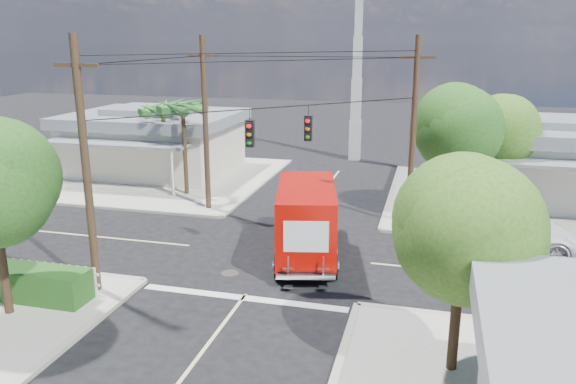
% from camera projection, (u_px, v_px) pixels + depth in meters
% --- Properties ---
extents(ground, '(120.00, 120.00, 0.00)m').
position_uv_depth(ground, '(276.00, 254.00, 23.78)').
color(ground, black).
rests_on(ground, ground).
extents(sidewalk_ne, '(14.12, 14.12, 0.14)m').
position_uv_depth(sidewalk_ne, '(517.00, 201.00, 31.28)').
color(sidewalk_ne, '#A29D92').
rests_on(sidewalk_ne, ground).
extents(sidewalk_nw, '(14.12, 14.12, 0.14)m').
position_uv_depth(sidewalk_nw, '(161.00, 178.00, 36.55)').
color(sidewalk_nw, '#A29D92').
rests_on(sidewalk_nw, ground).
extents(road_markings, '(32.00, 32.00, 0.01)m').
position_uv_depth(road_markings, '(266.00, 267.00, 22.40)').
color(road_markings, beige).
rests_on(road_markings, ground).
extents(building_ne, '(11.80, 10.20, 4.50)m').
position_uv_depth(building_ne, '(549.00, 159.00, 31.30)').
color(building_ne, beige).
rests_on(building_ne, sidewalk_ne).
extents(building_nw, '(10.80, 10.20, 4.30)m').
position_uv_depth(building_nw, '(155.00, 140.00, 37.74)').
color(building_nw, beige).
rests_on(building_nw, sidewalk_nw).
extents(radio_tower, '(0.80, 0.80, 17.00)m').
position_uv_depth(radio_tower, '(357.00, 84.00, 40.83)').
color(radio_tower, silver).
rests_on(radio_tower, ground).
extents(tree_ne_front, '(4.21, 4.14, 6.66)m').
position_uv_depth(tree_ne_front, '(457.00, 126.00, 27.08)').
color(tree_ne_front, '#422D1C').
rests_on(tree_ne_front, sidewalk_ne).
extents(tree_ne_back, '(3.77, 3.66, 5.82)m').
position_uv_depth(tree_ne_back, '(508.00, 133.00, 28.65)').
color(tree_ne_back, '#422D1C').
rests_on(tree_ne_back, sidewalk_ne).
extents(tree_se, '(3.67, 3.54, 5.62)m').
position_uv_depth(tree_se, '(463.00, 233.00, 14.25)').
color(tree_se, '#422D1C').
rests_on(tree_se, sidewalk_se).
extents(palm_nw_front, '(3.01, 3.08, 5.59)m').
position_uv_depth(palm_nw_front, '(183.00, 109.00, 31.27)').
color(palm_nw_front, '#422D1C').
rests_on(palm_nw_front, sidewalk_nw).
extents(palm_nw_back, '(3.01, 3.08, 5.19)m').
position_uv_depth(palm_nw_back, '(163.00, 111.00, 33.25)').
color(palm_nw_back, '#422D1C').
rests_on(palm_nw_back, sidewalk_nw).
extents(utility_poles, '(12.00, 10.68, 9.00)m').
position_uv_depth(utility_poles, '(251.00, 137.00, 24.42)').
color(utility_poles, '#473321').
rests_on(utility_poles, ground).
extents(picket_fence, '(5.94, 0.06, 1.00)m').
position_uv_depth(picket_fence, '(27.00, 272.00, 20.26)').
color(picket_fence, silver).
rests_on(picket_fence, sidewalk_sw).
extents(hedge_sw, '(6.20, 1.20, 1.10)m').
position_uv_depth(hedge_sw, '(6.00, 280.00, 19.56)').
color(hedge_sw, '#1D4E1A').
rests_on(hedge_sw, sidewalk_sw).
extents(vending_boxes, '(1.90, 0.50, 1.10)m').
position_uv_depth(vending_boxes, '(436.00, 208.00, 27.81)').
color(vending_boxes, red).
rests_on(vending_boxes, sidewalk_ne).
extents(delivery_truck, '(3.68, 7.58, 3.16)m').
position_uv_depth(delivery_truck, '(306.00, 218.00, 23.32)').
color(delivery_truck, black).
rests_on(delivery_truck, ground).
extents(parked_car, '(6.03, 2.97, 1.64)m').
position_uv_depth(parked_car, '(511.00, 232.00, 24.00)').
color(parked_car, silver).
rests_on(parked_car, ground).
extents(pedestrian, '(0.64, 0.69, 1.59)m').
position_uv_depth(pedestrian, '(0.00, 277.00, 19.21)').
color(pedestrian, '#BDBAA2').
rests_on(pedestrian, sidewalk_sw).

